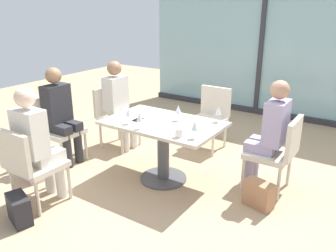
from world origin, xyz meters
name	(u,v)px	position (x,y,z in m)	size (l,w,h in m)	color
ground_plane	(163,179)	(0.00, 0.00, 0.00)	(12.00, 12.00, 0.00)	tan
window_wall_backdrop	(261,49)	(0.00, 3.20, 1.21)	(4.52, 0.10, 2.70)	#8FB7BC
dining_table_main	(163,137)	(0.00, 0.00, 0.54)	(1.32, 0.83, 0.73)	#BCB29E
chair_front_left	(30,162)	(-0.80, -1.21, 0.50)	(0.46, 0.50, 0.87)	beige
chair_side_end	(57,125)	(-1.48, -0.32, 0.50)	(0.50, 0.46, 0.87)	beige
chair_far_right	(278,150)	(1.19, 0.48, 0.50)	(0.50, 0.46, 0.87)	beige
chair_far_left	(114,113)	(-1.19, 0.48, 0.50)	(0.50, 0.46, 0.87)	beige
chair_near_window	(211,114)	(0.00, 1.21, 0.50)	(0.46, 0.51, 0.87)	beige
person_front_left	(36,140)	(-0.80, -1.11, 0.70)	(0.34, 0.39, 1.26)	silver
person_side_end	(61,112)	(-1.37, -0.32, 0.70)	(0.39, 0.34, 1.26)	#28282D
person_far_right	(270,130)	(1.08, 0.48, 0.70)	(0.39, 0.34, 1.26)	#9E93B7
person_far_left	(119,101)	(-1.08, 0.48, 0.70)	(0.39, 0.34, 1.26)	silver
wine_glass_0	(195,126)	(0.55, -0.25, 0.86)	(0.07, 0.07, 0.18)	silver
wine_glass_1	(140,117)	(-0.08, -0.32, 0.86)	(0.07, 0.07, 0.18)	silver
wine_glass_2	(129,112)	(-0.29, -0.26, 0.86)	(0.07, 0.07, 0.18)	silver
wine_glass_3	(178,110)	(0.12, 0.13, 0.86)	(0.07, 0.07, 0.18)	silver
wine_glass_4	(218,111)	(0.52, 0.34, 0.86)	(0.07, 0.07, 0.18)	silver
coffee_cup	(179,133)	(0.40, -0.30, 0.78)	(0.08, 0.08, 0.09)	white
cell_phone_on_table	(138,119)	(-0.29, -0.10, 0.73)	(0.07, 0.14, 0.01)	black
handbag_0	(19,209)	(-0.67, -1.48, 0.14)	(0.30, 0.16, 0.28)	#232328
handbag_1	(32,168)	(-1.31, -0.87, 0.14)	(0.30, 0.16, 0.28)	beige
handbag_2	(259,194)	(1.16, 0.06, 0.14)	(0.30, 0.16, 0.28)	#A3704C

